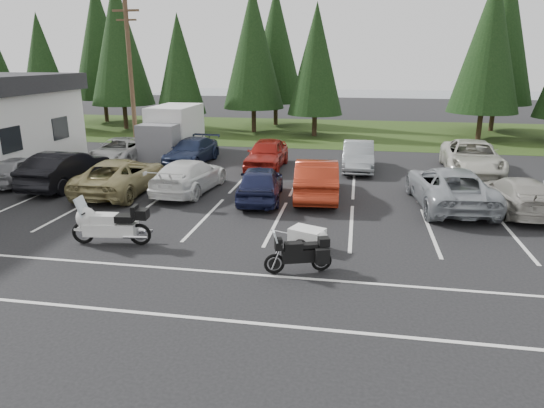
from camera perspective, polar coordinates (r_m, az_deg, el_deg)
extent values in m
plane|color=black|center=(16.79, -1.76, -3.16)|extent=(120.00, 120.00, 0.00)
cube|color=#203410|center=(39.99, 5.30, 8.50)|extent=(80.00, 16.00, 0.01)
cube|color=slate|center=(70.68, 10.81, 11.87)|extent=(70.00, 50.00, 0.02)
cylinder|color=#473321|center=(30.49, -16.24, 13.85)|extent=(0.26, 0.26, 9.00)
cube|color=#473321|center=(30.58, -16.85, 20.96)|extent=(1.60, 0.12, 0.12)
cube|color=#473321|center=(30.54, -16.77, 20.03)|extent=(1.20, 0.10, 0.10)
cube|color=silver|center=(18.64, -0.51, -1.09)|extent=(32.00, 16.00, 0.01)
cylinder|color=#332316|center=(44.74, -24.77, 9.32)|extent=(0.36, 0.36, 2.16)
cone|color=black|center=(44.50, -25.47, 14.82)|extent=(3.96, 3.96, 7.65)
cylinder|color=#332316|center=(43.03, -16.91, 10.31)|extent=(0.36, 0.36, 2.78)
cone|color=black|center=(42.83, -17.56, 17.72)|extent=(5.10, 5.10, 9.86)
cylinder|color=#332316|center=(39.60, -10.54, 9.75)|extent=(0.36, 0.36, 2.11)
cone|color=black|center=(39.32, -10.88, 15.86)|extent=(3.87, 3.87, 7.48)
cylinder|color=#332316|center=(39.47, -2.16, 10.36)|extent=(0.36, 0.36, 2.62)
cone|color=black|center=(39.23, -2.24, 17.98)|extent=(4.80, 4.80, 9.27)
cylinder|color=#332316|center=(37.47, 5.03, 9.69)|extent=(0.36, 0.36, 2.26)
cone|color=black|center=(37.18, 5.21, 16.60)|extent=(4.14, 4.14, 7.99)
cylinder|color=#332316|center=(38.80, 23.27, 8.97)|extent=(0.36, 0.36, 2.69)
cone|color=black|center=(38.56, 24.23, 16.88)|extent=(4.93, 4.93, 9.52)
cylinder|color=#332316|center=(48.58, -18.99, 10.85)|extent=(0.36, 0.36, 2.88)
cone|color=black|center=(48.41, -19.66, 17.63)|extent=(5.28, 5.28, 10.20)
cylinder|color=#332316|center=(43.77, 0.43, 11.07)|extent=(0.36, 0.36, 2.71)
cone|color=black|center=(43.56, 0.45, 18.19)|extent=(4.97, 4.97, 9.61)
cylinder|color=#332316|center=(43.79, 24.54, 9.78)|extent=(0.36, 0.36, 3.00)
cone|color=black|center=(43.63, 25.54, 17.59)|extent=(5.50, 5.50, 10.62)
imported|color=#9F9FA3|center=(25.88, -27.51, 3.61)|extent=(1.74, 3.99, 1.34)
imported|color=black|center=(24.30, -23.10, 3.82)|extent=(1.89, 5.09, 1.66)
imported|color=#8D8252|center=(22.37, -17.31, 3.20)|extent=(2.66, 5.54, 1.52)
imported|color=white|center=(21.81, -9.70, 3.29)|extent=(2.47, 5.15, 1.45)
imported|color=#181C3D|center=(20.20, -1.38, 2.51)|extent=(2.19, 4.52, 1.49)
imported|color=#9E2914|center=(20.72, 5.27, 3.04)|extent=(2.14, 5.15, 1.66)
imported|color=gray|center=(20.59, 20.14, 1.91)|extent=(3.15, 5.98, 1.60)
imported|color=#A09C93|center=(20.95, 26.92, 1.00)|extent=(2.15, 4.78, 1.36)
imported|color=#BCBCBA|center=(29.08, -17.54, 6.02)|extent=(2.49, 4.97, 1.35)
imported|color=#18213C|center=(27.79, -9.43, 6.14)|extent=(2.33, 4.94, 1.39)
imported|color=maroon|center=(26.20, -0.62, 5.93)|extent=(1.93, 4.65, 1.58)
imported|color=gray|center=(26.21, 10.09, 5.57)|extent=(1.62, 4.53, 1.49)
imported|color=beige|center=(27.04, 22.45, 5.08)|extent=(3.16, 6.13, 1.65)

